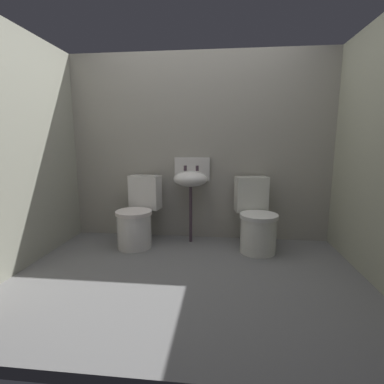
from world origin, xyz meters
The scene contains 7 objects.
ground_plane centered at (0.00, 0.00, -0.04)m, with size 3.49×2.41×0.08m, color slate.
wall_back centered at (0.00, 1.05, 1.10)m, with size 3.49×0.10×2.19m, color gray.
wall_left centered at (-1.59, 0.10, 1.10)m, with size 0.10×2.21×2.19m, color gray.
wall_right centered at (1.59, 0.10, 1.10)m, with size 0.10×2.21×2.19m, color gray.
toilet_left centered at (-0.67, 0.65, 0.32)m, with size 0.48×0.65×0.78m.
toilet_right centered at (0.66, 0.65, 0.32)m, with size 0.49×0.65×0.78m.
sink centered at (-0.08, 0.84, 0.75)m, with size 0.42×0.35×0.99m.
Camera 1 is at (0.29, -2.41, 1.17)m, focal length 26.69 mm.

